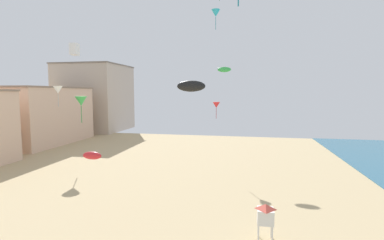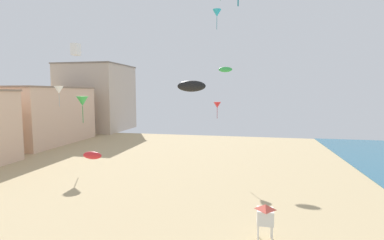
{
  "view_description": "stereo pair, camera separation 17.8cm",
  "coord_description": "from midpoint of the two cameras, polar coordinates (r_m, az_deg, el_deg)",
  "views": [
    {
      "loc": [
        9.84,
        -5.07,
        10.13
      ],
      "look_at": [
        5.57,
        16.62,
        7.96
      ],
      "focal_mm": 26.24,
      "sensor_mm": 36.0,
      "label": 1
    },
    {
      "loc": [
        10.01,
        -5.03,
        10.13
      ],
      "look_at": [
        5.57,
        16.62,
        7.96
      ],
      "focal_mm": 26.24,
      "sensor_mm": 36.0,
      "label": 2
    }
  ],
  "objects": [
    {
      "name": "kite_green_delta_2",
      "position": [
        43.47,
        -21.28,
        3.6
      ],
      "size": [
        1.68,
        1.68,
        3.83
      ],
      "color": "green"
    },
    {
      "name": "boardwalk_hotel_far",
      "position": [
        80.36,
        -18.67,
        4.32
      ],
      "size": [
        15.98,
        16.27,
        17.48
      ],
      "color": "#C6B29E",
      "rests_on": "ground"
    },
    {
      "name": "kite_green_parafoil",
      "position": [
        43.14,
        6.92,
        10.15
      ],
      "size": [
        2.04,
        0.57,
        0.79
      ],
      "color": "green"
    },
    {
      "name": "boardwalk_hotel_mid",
      "position": [
        63.56,
        -27.95,
        0.9
      ],
      "size": [
        11.69,
        19.41,
        11.27
      ],
      "color": "beige",
      "rests_on": "ground"
    },
    {
      "name": "kite_white_box",
      "position": [
        39.73,
        -22.44,
        13.14
      ],
      "size": [
        0.94,
        0.94,
        1.48
      ],
      "color": "white"
    },
    {
      "name": "kite_red_parafoil",
      "position": [
        22.56,
        -19.39,
        -6.81
      ],
      "size": [
        1.52,
        0.42,
        0.59
      ],
      "color": "red"
    },
    {
      "name": "lifeguard_stand",
      "position": [
        20.83,
        14.9,
        -18.04
      ],
      "size": [
        1.1,
        1.1,
        2.55
      ],
      "rotation": [
        0.0,
        0.0,
        0.07
      ],
      "color": "white",
      "rests_on": "ground"
    },
    {
      "name": "kite_black_parafoil",
      "position": [
        25.92,
        0.08,
        6.9
      ],
      "size": [
        2.65,
        0.74,
        1.03
      ],
      "color": "black"
    },
    {
      "name": "kite_red_delta",
      "position": [
        37.14,
        5.29,
        3.05
      ],
      "size": [
        0.97,
        0.97,
        2.2
      ],
      "color": "red"
    },
    {
      "name": "kite_white_delta",
      "position": [
        30.71,
        -25.3,
        5.58
      ],
      "size": [
        0.9,
        0.9,
        2.03
      ],
      "color": "white"
    },
    {
      "name": "kite_cyan_delta_2",
      "position": [
        44.21,
        5.21,
        20.82
      ],
      "size": [
        1.26,
        1.26,
        2.86
      ],
      "color": "#2DB7CC"
    }
  ]
}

